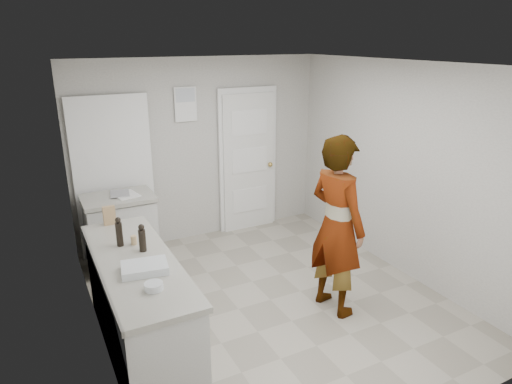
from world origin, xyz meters
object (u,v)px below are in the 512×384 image
person (337,226)px  egg_bowl (154,286)px  cake_mix_box (109,215)px  oil_cruet_a (142,238)px  spice_jar (134,240)px  oil_cruet_b (119,232)px  baking_dish (145,268)px

person → egg_bowl: bearing=91.1°
cake_mix_box → egg_bowl: cake_mix_box is taller
oil_cruet_a → egg_bowl: oil_cruet_a is taller
spice_jar → oil_cruet_b: 0.15m
person → egg_bowl: size_ratio=13.11×
cake_mix_box → oil_cruet_a: bearing=-79.4°
person → oil_cruet_a: 1.90m
cake_mix_box → baking_dish: (0.06, -1.14, -0.07)m
oil_cruet_b → egg_bowl: (0.07, -0.90, -0.11)m
baking_dish → spice_jar: bearing=85.7°
person → egg_bowl: (-1.96, -0.34, 0.02)m
cake_mix_box → oil_cruet_b: oil_cruet_b is taller
baking_dish → cake_mix_box: bearing=93.3°
cake_mix_box → spice_jar: (0.11, -0.59, -0.06)m
person → egg_bowl: 1.99m
cake_mix_box → oil_cruet_b: (-0.01, -0.56, 0.04)m
person → oil_cruet_b: bearing=65.9°
person → cake_mix_box: (-2.01, 1.12, 0.09)m
oil_cruet_a → baking_dish: bearing=-102.2°
baking_dish → person: bearing=0.7°
person → spice_jar: 1.98m
spice_jar → oil_cruet_a: 0.20m
spice_jar → person: bearing=-15.6°
person → cake_mix_box: bearing=52.3°
cake_mix_box → oil_cruet_b: size_ratio=0.70×
oil_cruet_a → spice_jar: bearing=102.9°
person → spice_jar: size_ratio=22.33×
oil_cruet_b → egg_bowl: size_ratio=1.96×
oil_cruet_b → person: bearing=-15.5°
cake_mix_box → person: bearing=-29.4°
oil_cruet_b → baking_dish: size_ratio=0.69×
baking_dish → egg_bowl: baking_dish is taller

